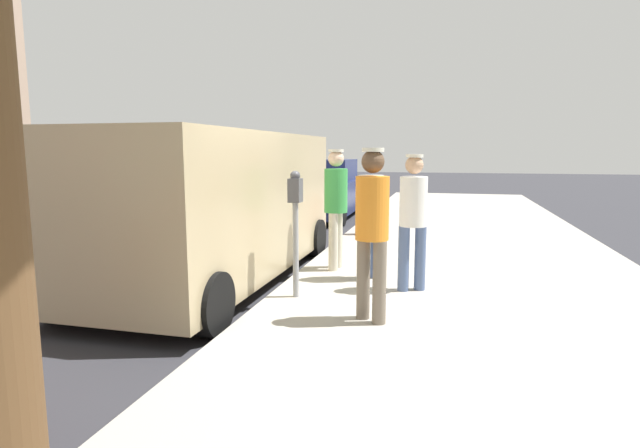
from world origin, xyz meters
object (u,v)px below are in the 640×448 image
at_px(pedestrian_in_gray, 371,209).
at_px(fire_hydrant, 366,215).
at_px(pedestrian_in_green, 336,201).
at_px(parked_van, 215,203).
at_px(parking_meter_near, 295,212).
at_px(parked_sedan_ahead, 323,191).
at_px(pedestrian_in_orange, 372,223).
at_px(pedestrian_in_white, 413,213).

relative_size(pedestrian_in_gray, fire_hydrant, 1.98).
relative_size(pedestrian_in_green, parked_van, 0.34).
xyz_separation_m(parking_meter_near, parked_sedan_ahead, (-1.74, 8.50, -0.43)).
xyz_separation_m(parking_meter_near, parked_van, (-1.50, 0.95, -0.03)).
distance_m(pedestrian_in_gray, parked_van, 2.24).
relative_size(parked_sedan_ahead, fire_hydrant, 5.13).
relative_size(pedestrian_in_orange, parked_sedan_ahead, 0.40).
bearing_deg(pedestrian_in_white, pedestrian_in_green, 142.13).
bearing_deg(pedestrian_in_orange, parked_van, 147.36).
relative_size(parking_meter_near, parked_van, 0.29).
bearing_deg(parked_van, pedestrian_in_green, 19.90).
xyz_separation_m(parking_meter_near, fire_hydrant, (0.10, 4.79, -0.61)).
xyz_separation_m(parking_meter_near, pedestrian_in_orange, (1.01, -0.65, -0.00)).
height_order(parking_meter_near, parked_sedan_ahead, parking_meter_near).
xyz_separation_m(parking_meter_near, pedestrian_in_green, (0.15, 1.55, -0.01)).
distance_m(pedestrian_in_gray, parked_sedan_ahead, 7.85).
bearing_deg(pedestrian_in_orange, parking_meter_near, 146.99).
height_order(pedestrian_in_orange, parked_van, parked_van).
distance_m(pedestrian_in_gray, pedestrian_in_green, 0.76).
bearing_deg(parked_van, pedestrian_in_white, -6.46).
relative_size(parking_meter_near, fire_hydrant, 1.77).
distance_m(pedestrian_in_gray, fire_hydrant, 3.82).
bearing_deg(pedestrian_in_orange, pedestrian_in_green, 111.20).
relative_size(pedestrian_in_white, fire_hydrant, 1.99).
relative_size(pedestrian_in_white, parked_sedan_ahead, 0.39).
distance_m(pedestrian_in_green, parked_van, 1.76).
bearing_deg(parking_meter_near, fire_hydrant, 88.80).
relative_size(pedestrian_in_gray, pedestrian_in_orange, 0.95).
bearing_deg(pedestrian_in_green, parking_meter_near, -95.61).
distance_m(pedestrian_in_green, fire_hydrant, 3.29).
height_order(parking_meter_near, pedestrian_in_green, pedestrian_in_green).
distance_m(parking_meter_near, pedestrian_in_orange, 1.20).
xyz_separation_m(parking_meter_near, pedestrian_in_white, (1.33, 0.63, -0.05)).
distance_m(pedestrian_in_green, pedestrian_in_white, 1.50).
xyz_separation_m(parking_meter_near, pedestrian_in_gray, (0.74, 1.07, -0.06)).
distance_m(pedestrian_in_orange, pedestrian_in_white, 1.33).
bearing_deg(parked_van, pedestrian_in_gray, 2.93).
relative_size(pedestrian_in_gray, parked_sedan_ahead, 0.39).
distance_m(parking_meter_near, pedestrian_in_gray, 1.30).
distance_m(pedestrian_in_orange, pedestrian_in_green, 2.36).
relative_size(parking_meter_near, pedestrian_in_gray, 0.89).
distance_m(pedestrian_in_orange, fire_hydrant, 5.55).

